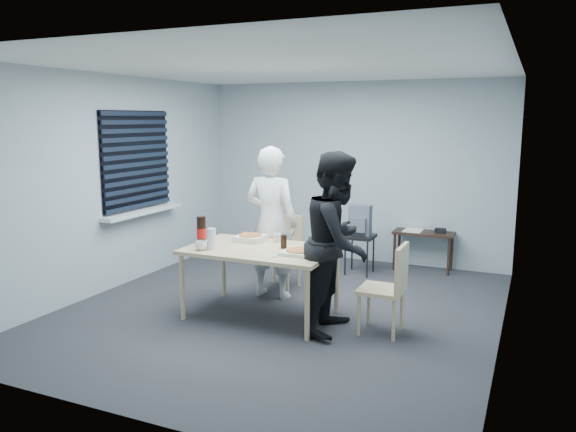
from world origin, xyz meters
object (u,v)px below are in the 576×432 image
at_px(stool, 360,243).
at_px(mug_b, 277,238).
at_px(person_white, 271,223).
at_px(dining_table, 260,254).
at_px(chair_right, 390,283).
at_px(side_table, 424,238).
at_px(soda_bottle, 201,232).
at_px(person_black, 338,243).
at_px(chair_far, 284,246).
at_px(mug_a, 201,246).
at_px(backpack, 360,221).

bearing_deg(stool, mug_b, -104.49).
height_order(person_white, stool, person_white).
height_order(dining_table, chair_right, chair_right).
bearing_deg(side_table, soda_bottle, -124.08).
xyz_separation_m(person_white, person_black, (1.05, -0.70, 0.00)).
height_order(person_black, soda_bottle, person_black).
bearing_deg(chair_far, dining_table, -78.40).
bearing_deg(chair_far, chair_right, -32.46).
bearing_deg(chair_right, mug_a, -168.19).
xyz_separation_m(backpack, mug_a, (-0.98, -2.34, 0.06)).
bearing_deg(chair_far, backpack, 53.68).
bearing_deg(backpack, chair_far, -122.01).
bearing_deg(person_black, mug_b, 65.46).
xyz_separation_m(chair_far, person_white, (0.03, -0.41, 0.37)).
bearing_deg(person_white, backpack, -115.99).
xyz_separation_m(chair_right, soda_bottle, (-1.98, -0.23, 0.38)).
relative_size(chair_far, side_table, 1.10).
xyz_separation_m(dining_table, person_black, (0.86, -0.04, 0.20)).
relative_size(chair_far, stool, 1.67).
xyz_separation_m(person_white, backpack, (0.66, 1.35, -0.15)).
xyz_separation_m(chair_right, mug_b, (-1.33, 0.28, 0.27)).
height_order(chair_right, person_black, person_black).
relative_size(person_black, mug_b, 17.70).
height_order(dining_table, soda_bottle, soda_bottle).
bearing_deg(soda_bottle, person_white, 62.62).
bearing_deg(mug_b, stool, 75.51).
bearing_deg(side_table, stool, -144.92).
distance_m(dining_table, chair_right, 1.38).
xyz_separation_m(person_black, side_table, (0.36, 2.59, -0.43)).
relative_size(side_table, soda_bottle, 2.55).
distance_m(backpack, mug_a, 2.54).
distance_m(dining_table, mug_b, 0.36).
bearing_deg(person_white, mug_b, 125.02).
relative_size(dining_table, person_black, 0.86).
relative_size(side_table, mug_b, 8.12).
relative_size(chair_right, mug_a, 7.24).
bearing_deg(person_black, chair_right, -78.63).
bearing_deg(stool, chair_far, -125.97).
bearing_deg(soda_bottle, person_black, 4.81).
bearing_deg(backpack, stool, 94.31).
bearing_deg(dining_table, stool, 76.96).
relative_size(dining_table, chair_far, 1.71).
relative_size(chair_right, stool, 1.67).
relative_size(chair_right, backpack, 2.20).
distance_m(chair_far, chair_right, 1.88).
bearing_deg(person_black, soda_bottle, 94.81).
bearing_deg(chair_far, person_black, -45.79).
height_order(person_white, mug_b, person_white).
relative_size(dining_table, stool, 2.85).
relative_size(dining_table, backpack, 3.77).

